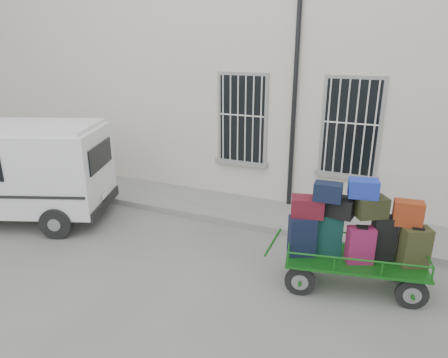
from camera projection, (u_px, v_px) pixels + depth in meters
ground at (206, 252)px, 8.27m from camera, size 80.00×80.00×0.00m
building at (285, 82)px, 12.07m from camera, size 24.00×5.15×6.00m
sidewalk at (244, 210)px, 10.15m from camera, size 24.00×1.70×0.15m
luggage_cart at (353, 235)px, 6.75m from camera, size 2.77×1.49×2.02m
van at (6, 166)px, 9.43m from camera, size 5.02×3.49×2.35m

